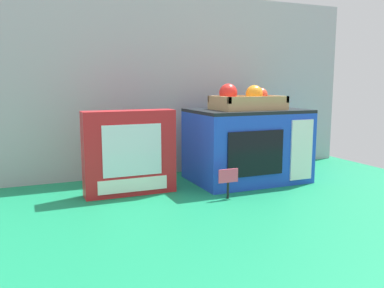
% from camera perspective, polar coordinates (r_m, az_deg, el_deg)
% --- Properties ---
extents(ground_plane, '(1.70, 1.70, 0.00)m').
position_cam_1_polar(ground_plane, '(1.49, 2.21, -6.00)').
color(ground_plane, '#147A4C').
rests_on(ground_plane, ground).
extents(display_back_panel, '(1.61, 0.03, 0.74)m').
position_cam_1_polar(display_back_panel, '(1.70, -1.74, 8.40)').
color(display_back_panel, '#A0A3A8').
rests_on(display_back_panel, ground).
extents(toy_microwave, '(0.43, 0.30, 0.28)m').
position_cam_1_polar(toy_microwave, '(1.57, 7.79, -0.13)').
color(toy_microwave, blue).
rests_on(toy_microwave, ground).
extents(food_groups_crate, '(0.25, 0.17, 0.10)m').
position_cam_1_polar(food_groups_crate, '(1.54, 7.74, 6.12)').
color(food_groups_crate, tan).
rests_on(food_groups_crate, toy_microwave).
extents(cookie_set_box, '(0.31, 0.08, 0.29)m').
position_cam_1_polar(cookie_set_box, '(1.37, -8.87, -1.25)').
color(cookie_set_box, red).
rests_on(cookie_set_box, ground).
extents(price_sign, '(0.07, 0.01, 0.10)m').
position_cam_1_polar(price_sign, '(1.32, 5.19, -4.98)').
color(price_sign, black).
rests_on(price_sign, ground).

